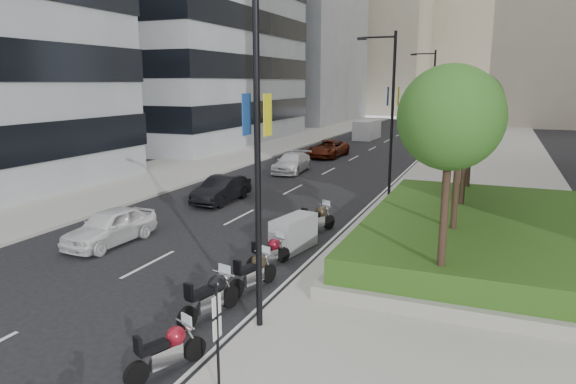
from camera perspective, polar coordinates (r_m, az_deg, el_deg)
The scene contains 29 objects.
ground at distance 15.43m, azimuth -19.85°, elevation -13.01°, with size 160.00×160.00×0.00m, color black.
sidewalk_right at distance 40.69m, azimuth 20.99°, elevation 2.44°, with size 10.00×100.00×0.15m, color #9E9B93.
sidewalk_left at distance 46.09m, azimuth -6.10°, elevation 4.24°, with size 8.00×100.00×0.15m, color #9E9B93.
lane_edge at distance 41.13m, azimuth 13.59°, elevation 2.91°, with size 0.12×100.00×0.01m, color silver.
lane_centre at distance 42.20m, azimuth 6.59°, elevation 3.40°, with size 0.12×100.00×0.01m, color silver.
building_grey_far at distance 87.40m, azimuth -0.61°, elevation 17.82°, with size 22.00×26.00×30.00m, color gray.
building_cream_left at distance 114.11m, azimuth 8.45°, elevation 17.38°, with size 26.00×24.00×34.00m, color #B7AD93.
building_cream_centre at distance 131.03m, azimuth 19.62°, elevation 17.02°, with size 30.00×24.00×38.00m, color #B7AD93.
planter at distance 21.08m, azimuth 22.21°, elevation -5.38°, with size 10.00×14.00×0.40m, color gray.
hedge at distance 20.91m, azimuth 22.35°, elevation -3.81°, with size 9.40×13.40×0.80m, color #244714.
tree_0 at distance 14.27m, azimuth 17.61°, elevation 7.78°, with size 2.80×2.80×6.30m.
tree_1 at distance 18.26m, azimuth 18.70°, elevation 8.55°, with size 2.80×2.80×6.30m.
tree_2 at distance 22.24m, azimuth 19.41°, elevation 9.04°, with size 2.80×2.80×6.30m.
tree_3 at distance 26.24m, azimuth 19.90°, elevation 9.38°, with size 2.80×2.80×6.30m.
lamp_post_0 at distance 12.55m, azimuth -4.08°, elevation 6.14°, with size 2.34×0.45×9.00m.
lamp_post_1 at distance 28.76m, azimuth 11.24°, elevation 9.32°, with size 2.34×0.45×9.00m.
lamp_post_2 at distance 46.54m, azimuth 15.61°, elevation 10.11°, with size 2.34×0.45×9.00m.
parking_sign at distance 10.73m, azimuth -7.85°, elevation -15.26°, with size 0.06×0.32×2.50m.
motorcycle_1 at distance 12.20m, azimuth -13.21°, elevation -16.69°, with size 0.97×1.96×1.03m.
motorcycle_2 at distance 14.48m, azimuth -8.60°, elevation -11.41°, with size 0.84×2.29×1.16m.
motorcycle_3 at distance 16.15m, azimuth -3.80°, elevation -8.88°, with size 0.83×2.16×1.10m.
motorcycle_4 at distance 18.06m, azimuth -2.08°, elevation -6.74°, with size 0.95×1.87×0.99m.
motorcycle_5 at distance 19.78m, azimuth 0.65°, elevation -4.64°, with size 1.27×2.30×1.32m.
motorcycle_6 at distance 22.06m, azimuth 3.25°, elevation -3.01°, with size 1.11×2.14×1.14m.
car_a at distance 21.72m, azimuth -19.15°, elevation -3.63°, with size 1.69×4.20×1.43m, color white.
car_b at distance 27.82m, azimuth -7.41°, elevation 0.28°, with size 1.48×4.24×1.40m, color black.
car_c at distance 36.88m, azimuth 0.45°, elevation 3.28°, with size 1.91×4.70×1.36m, color silver.
car_d at distance 44.47m, azimuth 4.46°, elevation 4.83°, with size 2.41×5.23×1.45m, color #591A0A.
delivery_van at distance 58.85m, azimuth 8.72°, elevation 6.75°, with size 2.18×5.06×2.08m.
Camera 1 is at (9.67, -10.19, 6.37)m, focal length 32.00 mm.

